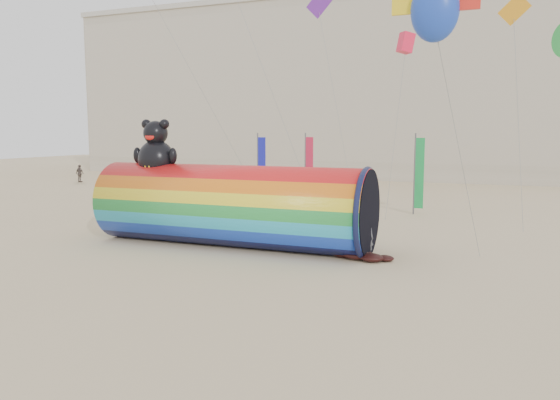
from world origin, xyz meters
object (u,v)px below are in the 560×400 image
at_px(windsock_assembly, 232,203).
at_px(kite_handler, 367,239).
at_px(hotel_building, 320,91).
at_px(fabric_bundle, 361,255).

bearing_deg(windsock_assembly, kite_handler, 1.60).
xyz_separation_m(hotel_building, windsock_assembly, (9.67, -43.44, -8.33)).
height_order(hotel_building, fabric_bundle, hotel_building).
relative_size(windsock_assembly, fabric_bundle, 4.95).
bearing_deg(kite_handler, fabric_bundle, 63.78).
bearing_deg(fabric_bundle, hotel_building, 109.93).
height_order(hotel_building, windsock_assembly, hotel_building).
height_order(kite_handler, fabric_bundle, kite_handler).
bearing_deg(fabric_bundle, kite_handler, 82.97).
distance_m(hotel_building, windsock_assembly, 45.27).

